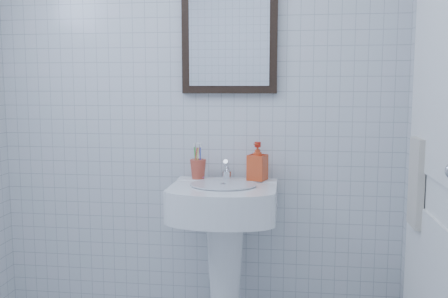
# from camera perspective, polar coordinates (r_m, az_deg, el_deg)

# --- Properties ---
(wall_back) EXTENTS (2.20, 0.02, 2.50)m
(wall_back) POSITION_cam_1_polar(r_m,az_deg,el_deg) (2.69, -3.23, 6.59)
(wall_back) COLOR silver
(wall_back) RESTS_ON ground
(washbasin) EXTENTS (0.52, 0.38, 0.80)m
(washbasin) POSITION_cam_1_polar(r_m,az_deg,el_deg) (2.56, 0.05, -9.60)
(washbasin) COLOR white
(washbasin) RESTS_ON ground
(faucet) EXTENTS (0.05, 0.10, 0.11)m
(faucet) POSITION_cam_1_polar(r_m,az_deg,el_deg) (2.58, 0.32, -2.57)
(faucet) COLOR silver
(faucet) RESTS_ON washbasin
(toothbrush_cup) EXTENTS (0.09, 0.09, 0.10)m
(toothbrush_cup) POSITION_cam_1_polar(r_m,az_deg,el_deg) (2.62, -2.98, -2.30)
(toothbrush_cup) COLOR #B6432F
(toothbrush_cup) RESTS_ON washbasin
(soap_dispenser) EXTENTS (0.11, 0.11, 0.20)m
(soap_dispenser) POSITION_cam_1_polar(r_m,az_deg,el_deg) (2.57, 3.85, -1.42)
(soap_dispenser) COLOR red
(soap_dispenser) RESTS_ON washbasin
(wall_mirror) EXTENTS (0.50, 0.04, 0.62)m
(wall_mirror) POSITION_cam_1_polar(r_m,az_deg,el_deg) (2.66, 0.61, 13.07)
(wall_mirror) COLOR black
(wall_mirror) RESTS_ON wall_back
(bathroom_door) EXTENTS (0.04, 0.80, 2.00)m
(bathroom_door) POSITION_cam_1_polar(r_m,az_deg,el_deg) (2.10, 23.47, -1.00)
(bathroom_door) COLOR silver
(bathroom_door) RESTS_ON ground
(towel_ring) EXTENTS (0.01, 0.18, 0.18)m
(towel_ring) POSITION_cam_1_polar(r_m,az_deg,el_deg) (2.26, 21.82, 0.89)
(towel_ring) COLOR silver
(towel_ring) RESTS_ON wall_right
(hand_towel) EXTENTS (0.03, 0.16, 0.38)m
(hand_towel) POSITION_cam_1_polar(r_m,az_deg,el_deg) (2.28, 21.12, -3.61)
(hand_towel) COLOR beige
(hand_towel) RESTS_ON towel_ring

